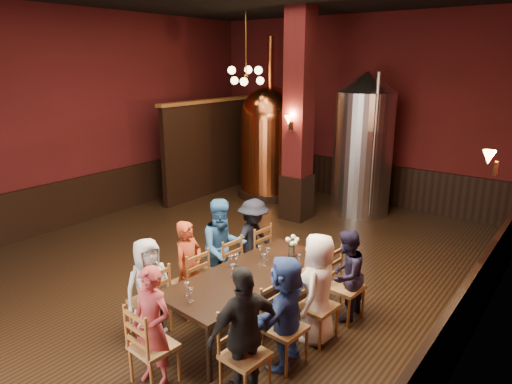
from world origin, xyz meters
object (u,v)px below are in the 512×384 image
Objects in this scene: person_0 at (148,287)px; copper_kettle at (270,140)px; person_1 at (189,268)px; rose_vase at (292,243)px; dining_table at (250,278)px; steel_vessel at (363,144)px; person_2 at (223,248)px.

copper_kettle is (-2.45, 6.11, 0.80)m from person_0.
person_0 is at bearing 170.23° from person_1.
rose_vase is (1.03, 1.02, 0.29)m from person_1.
copper_kettle reaches higher than person_1.
steel_vessel reaches higher than dining_table.
copper_kettle is (-3.38, 5.19, 0.77)m from dining_table.
person_0 is 6.63m from copper_kettle.
dining_table is at bearing -80.52° from steel_vessel.
person_0 is 3.95× the size of rose_vase.
person_0 is 6.35m from steel_vessel.
rose_vase is at bearing -50.19° from person_1.
person_2 is at bearing 9.78° from person_0.
person_0 is (-0.93, -0.92, -0.04)m from dining_table.
person_1 is at bearing -158.06° from person_2.
person_2 reaches higher than dining_table.
dining_table is 0.77× the size of steel_vessel.
dining_table is 1.82× the size of person_1.
copper_kettle reaches higher than rose_vase.
steel_vessel reaches higher than person_1.
copper_kettle reaches higher than dining_table.
person_2 is (0.06, 0.66, 0.08)m from person_1.
dining_table is 6.24m from copper_kettle.
person_1 is 1.47m from rose_vase.
person_0 is at bearing -158.06° from person_2.
rose_vase is (0.15, 0.76, 0.28)m from dining_table.
person_1 reaches higher than person_0.
copper_kettle is (-2.50, 5.44, 0.78)m from person_1.
person_1 is 0.34× the size of copper_kettle.
person_0 is at bearing -130.36° from dining_table.
person_1 is 4.11× the size of rose_vase.
person_2 is at bearing -89.13° from steel_vessel.
person_2 is (0.11, 1.33, 0.11)m from person_0.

